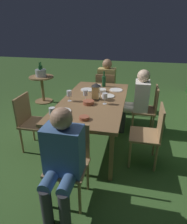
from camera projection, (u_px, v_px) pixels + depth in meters
The scene contains 26 objects.
ground_plane at pixel (94, 139), 3.42m from camera, with size 16.00×16.00×0.00m, color #385B28.
dining_table at pixel (94, 102), 3.14m from camera, with size 1.96×0.98×0.73m.
chair_head_far at pixel (69, 159), 2.13m from camera, with size 0.40×0.42×0.87m.
person_in_blue at pixel (62, 159), 1.89m from camera, with size 0.48×0.38×1.15m.
chair_head_near at pixel (106, 91), 4.32m from camera, with size 0.40×0.42×0.87m.
person_in_mustard at pixel (107, 82), 4.43m from camera, with size 0.48×0.38×1.15m.
chair_side_right_a at pixel (148, 108), 3.44m from camera, with size 0.42×0.40×0.87m.
person_in_cream at pixel (137, 99), 3.42m from camera, with size 0.38×0.47×1.15m.
chair_side_right_b at pixel (150, 133), 2.66m from camera, with size 0.42×0.40×0.87m.
chair_side_left_b at pixel (31, 120), 3.01m from camera, with size 0.42×0.40×0.87m.
lantern_centerpiece at pixel (96, 90), 3.08m from camera, with size 0.15×0.15×0.27m.
green_bottle_on_table at pixel (104, 81), 3.73m from camera, with size 0.07×0.07×0.29m.
wine_glass_a at pixel (85, 93), 3.04m from camera, with size 0.08×0.08×0.17m.
wine_glass_b at pixel (52, 112), 2.40m from camera, with size 0.08×0.08×0.17m.
wine_glass_c at pixel (105, 97), 2.90m from camera, with size 0.08×0.08×0.17m.
wine_glass_d at pixel (69, 94), 3.02m from camera, with size 0.08×0.08×0.17m.
plate_a at pixel (62, 111), 2.68m from camera, with size 0.25×0.25×0.01m, color silver.
plate_b at pixel (87, 90), 3.56m from camera, with size 0.24×0.24×0.01m, color white.
plate_c at pixel (116, 90), 3.55m from camera, with size 0.24×0.24×0.01m, color white.
plate_d at pixel (108, 96), 3.25m from camera, with size 0.22×0.22×0.01m, color white.
bowl_olives at pixel (84, 118), 2.46m from camera, with size 0.13×0.13×0.04m.
bowl_bread at pixel (102, 90), 3.46m from camera, with size 0.16×0.16×0.05m.
bowl_salad at pixel (97, 86), 3.70m from camera, with size 0.14×0.14×0.05m.
bowl_dip at pixel (89, 102), 2.93m from camera, with size 0.17×0.17×0.06m.
side_table at pixel (42, 85), 4.89m from camera, with size 0.59×0.59×0.66m.
ice_bucket at pixel (41, 72), 4.76m from camera, with size 0.26×0.26×0.34m.
Camera 1 is at (2.86, 0.63, 1.83)m, focal length 31.50 mm.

